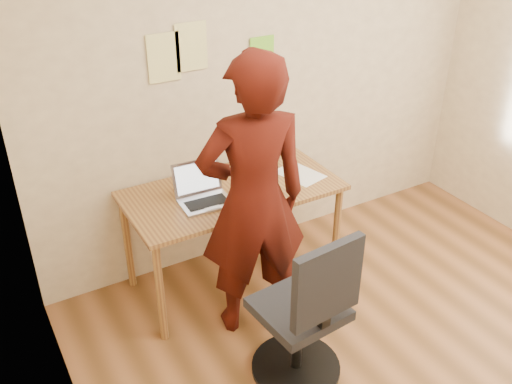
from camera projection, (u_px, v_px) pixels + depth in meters
room at (469, 175)px, 2.58m from camera, size 3.58×3.58×2.78m
desk at (232, 200)px, 3.75m from camera, size 1.40×0.70×0.74m
laptop at (203, 193)px, 3.56m from camera, size 0.33×0.30×0.23m
paper_sheet at (300, 174)px, 3.88m from camera, size 0.29×0.36×0.00m
phone at (272, 195)px, 3.62m from camera, size 0.11×0.13×0.01m
wall_note_left at (164, 58)px, 3.46m from camera, size 0.21×0.00×0.30m
wall_note_mid at (191, 47)px, 3.52m from camera, size 0.21×0.00×0.30m
wall_note_right at (262, 54)px, 3.79m from camera, size 0.18×0.00×0.24m
office_chair at (306, 320)px, 3.09m from camera, size 0.52×0.52×1.00m
person at (253, 201)px, 3.27m from camera, size 0.73×0.56×1.79m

